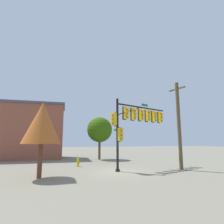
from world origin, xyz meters
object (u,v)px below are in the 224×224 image
Objects in this scene: utility_pole at (179,124)px; tree_near at (42,123)px; brick_building at (27,131)px; signal_pole_assembly at (136,119)px; tree_mid at (100,130)px; fire_hydrant at (78,162)px.

tree_near is at bearing -176.95° from utility_pole.
brick_building is (-3.66, 14.76, 0.13)m from tree_near.
signal_pole_assembly reaches higher than tree_mid.
brick_building is at bearing 124.69° from fire_hydrant.
utility_pole is 1.50× the size of tree_near.
tree_near is at bearing -165.43° from signal_pole_assembly.
utility_pole reaches higher than fire_hydrant.
fire_hydrant is at bearing 152.41° from utility_pole.
brick_building reaches higher than fire_hydrant.
signal_pole_assembly is 17.28m from brick_building.
tree_mid reaches higher than tree_near.
brick_building reaches higher than tree_mid.
tree_mid is 0.57× the size of brick_building.
signal_pole_assembly is 9.37m from tree_mid.
brick_building is at bearing 103.93° from tree_near.
tree_near is 12.94m from tree_mid.
brick_building is at bearing 160.79° from tree_mid.
utility_pole is 11.92m from tree_mid.
signal_pole_assembly is 0.84× the size of utility_pole.
tree_mid is (3.32, 6.14, 3.65)m from fire_hydrant.
signal_pole_assembly is 1.14× the size of tree_mid.
fire_hydrant is at bearing 149.11° from signal_pole_assembly.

